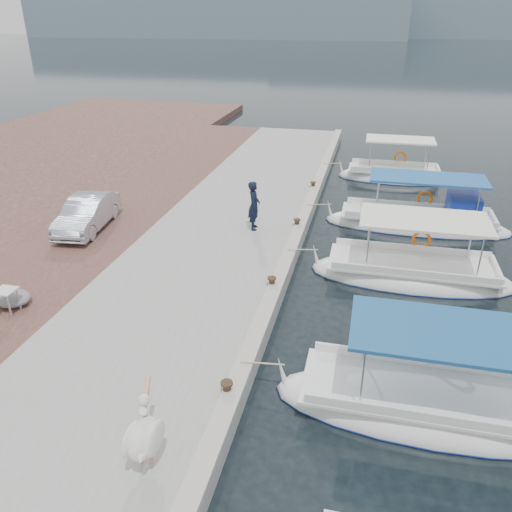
{
  "coord_description": "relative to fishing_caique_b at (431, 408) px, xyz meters",
  "views": [
    {
      "loc": [
        2.27,
        -11.81,
        8.17
      ],
      "look_at": [
        -1.0,
        2.12,
        1.2
      ],
      "focal_mm": 35.0,
      "sensor_mm": 36.0,
      "label": 1
    }
  ],
  "objects": [
    {
      "name": "pelican",
      "position": [
        -5.46,
        -3.13,
        1.02
      ],
      "size": [
        0.8,
        1.62,
        1.25
      ],
      "color": "tan",
      "rests_on": "concrete_quay"
    },
    {
      "name": "fishing_caique_b",
      "position": [
        0.0,
        0.0,
        0.0
      ],
      "size": [
        7.12,
        2.37,
        2.83
      ],
      "color": "white",
      "rests_on": "ground"
    },
    {
      "name": "distant_hills",
      "position": [
        25.46,
        204.0,
        7.49
      ],
      "size": [
        330.0,
        60.0,
        18.0
      ],
      "color": "slate",
      "rests_on": "ground"
    },
    {
      "name": "folding_table",
      "position": [
        -11.47,
        0.86,
        0.9
      ],
      "size": [
        0.55,
        0.55,
        0.73
      ],
      "color": "silver",
      "rests_on": "cobblestone_strip"
    },
    {
      "name": "fishing_caique_c",
      "position": [
        -0.16,
        6.51,
        0.0
      ],
      "size": [
        6.8,
        2.44,
        2.83
      ],
      "color": "white",
      "rests_on": "ground"
    },
    {
      "name": "ground",
      "position": [
        -4.15,
        2.51,
        -0.12
      ],
      "size": [
        400.0,
        400.0,
        0.0
      ],
      "primitive_type": "plane",
      "color": "black",
      "rests_on": "ground"
    },
    {
      "name": "mooring_bollards",
      "position": [
        -4.5,
        4.01,
        0.57
      ],
      "size": [
        0.28,
        20.28,
        0.33
      ],
      "color": "black",
      "rests_on": "concrete_quay"
    },
    {
      "name": "cobblestone_strip",
      "position": [
        -12.15,
        7.51,
        0.13
      ],
      "size": [
        4.0,
        40.0,
        0.5
      ],
      "primitive_type": "cube",
      "color": "#4E2E29",
      "rests_on": "ground"
    },
    {
      "name": "fisherman",
      "position": [
        -6.12,
        8.43,
        1.34
      ],
      "size": [
        0.59,
        0.78,
        1.93
      ],
      "primitive_type": "imported",
      "rotation": [
        0.0,
        0.0,
        1.77
      ],
      "color": "black",
      "rests_on": "concrete_quay"
    },
    {
      "name": "concrete_quay",
      "position": [
        -7.15,
        7.51,
        0.13
      ],
      "size": [
        6.0,
        40.0,
        0.5
      ],
      "primitive_type": "cube",
      "color": "gray",
      "rests_on": "ground"
    },
    {
      "name": "parked_car",
      "position": [
        -12.49,
        6.96,
        1.01
      ],
      "size": [
        1.81,
        4.01,
        1.28
      ],
      "primitive_type": "imported",
      "rotation": [
        0.0,
        0.0,
        0.12
      ],
      "color": "#B0B9C9",
      "rests_on": "cobblestone_strip"
    },
    {
      "name": "quay_curb",
      "position": [
        -4.37,
        7.51,
        0.44
      ],
      "size": [
        0.44,
        40.0,
        0.12
      ],
      "primitive_type": "cube",
      "color": "#A9A296",
      "rests_on": "concrete_quay"
    },
    {
      "name": "fishing_caique_d",
      "position": [
        0.37,
        11.24,
        0.06
      ],
      "size": [
        7.64,
        2.16,
        2.83
      ],
      "color": "white",
      "rests_on": "ground"
    },
    {
      "name": "tarp_bundle",
      "position": [
        -11.67,
        1.26,
        0.58
      ],
      "size": [
        1.1,
        0.9,
        0.4
      ],
      "primitive_type": "ellipsoid",
      "color": "slate",
      "rests_on": "cobblestone_strip"
    },
    {
      "name": "fishing_caique_e",
      "position": [
        -0.61,
        18.03,
        0.0
      ],
      "size": [
        5.9,
        2.1,
        2.83
      ],
      "color": "white",
      "rests_on": "ground"
    }
  ]
}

